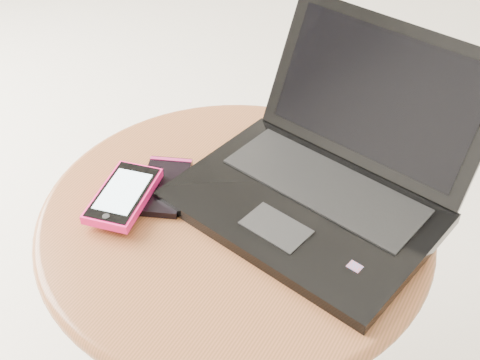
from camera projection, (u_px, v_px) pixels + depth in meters
The scene contains 4 objects.
table at pixel (235, 257), 0.93m from camera, with size 0.55×0.55×0.44m.
laptop at pixel (326, 174), 0.86m from camera, with size 0.40×0.39×0.21m.
phone_black at pixel (163, 186), 0.90m from camera, with size 0.11×0.14×0.01m.
phone_pink at pixel (123, 195), 0.86m from camera, with size 0.09×0.14×0.02m.
Camera 1 is at (0.28, -0.59, 1.04)m, focal length 46.39 mm.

